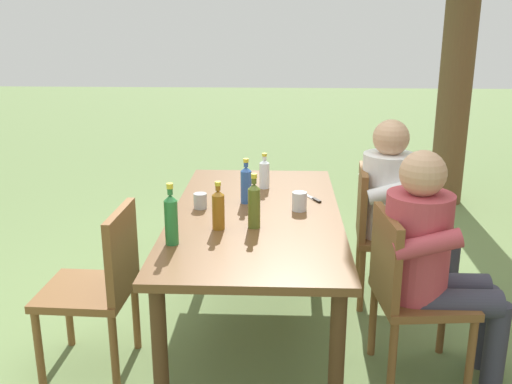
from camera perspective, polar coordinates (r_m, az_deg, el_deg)
The scene contains 16 objects.
ground_plane at distance 3.55m, azimuth 0.00°, elevation -13.12°, with size 24.00×24.00×0.00m, color #6B844C.
dining_table at distance 3.28m, azimuth 0.00°, elevation -3.32°, with size 1.85×0.93×0.72m.
chair_far_left at distance 3.78m, azimuth 11.97°, elevation -3.42°, with size 0.48×0.48×0.87m.
chair_far_right at distance 3.02m, azimuth 14.53°, elevation -8.98°, with size 0.48×0.48×0.87m.
chair_near_right at distance 3.09m, azimuth -14.86°, elevation -8.40°, with size 0.46×0.46×0.87m.
person_in_white_shirt at distance 3.74m, azimuth 13.79°, elevation -1.06°, with size 0.47×0.62×1.18m.
person_in_plaid_shirt at distance 2.98m, azimuth 16.79°, elevation -5.98°, with size 0.47×0.62×1.18m.
bottle_green at distance 2.80m, azimuth -8.26°, elevation -2.55°, with size 0.06×0.06×0.30m.
bottle_blue at distance 3.39m, azimuth -0.98°, elevation 0.79°, with size 0.06×0.06×0.27m.
bottle_amber at distance 2.98m, azimuth -3.69°, elevation -1.64°, with size 0.06×0.06×0.25m.
bottle_clear at distance 3.69m, azimuth 0.82°, elevation 1.85°, with size 0.06×0.06×0.23m.
bottle_olive at distance 2.99m, azimuth -0.21°, elevation -1.23°, with size 0.06×0.06×0.29m.
cup_steel at distance 3.33m, azimuth -5.45°, elevation -0.87°, with size 0.08×0.08×0.09m, color #B2B7BC.
cup_glass at distance 3.29m, azimuth 4.25°, elevation -0.91°, with size 0.08×0.08×0.11m, color silver.
table_knife at distance 3.52m, azimuth 5.41°, elevation -0.54°, with size 0.22×0.13×0.01m.
backpack_by_near_side at distance 4.71m, azimuth -4.17°, elevation -2.49°, with size 0.28×0.24×0.45m.
Camera 1 is at (3.08, 0.13, 1.78)m, focal length 41.08 mm.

